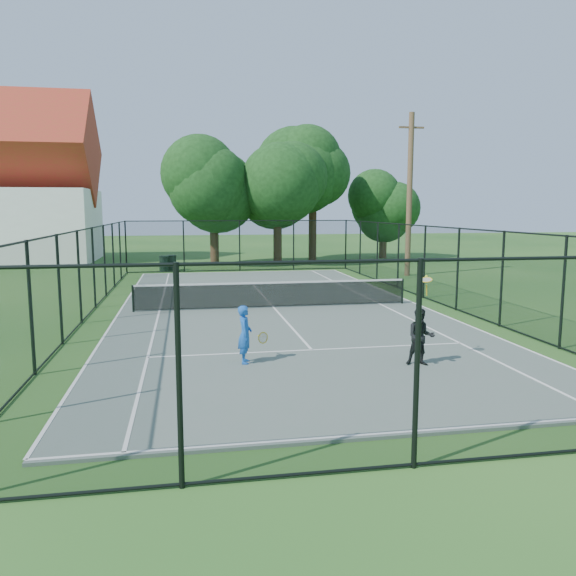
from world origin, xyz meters
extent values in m
plane|color=#1E4C1A|center=(0.00, 0.00, 0.00)|extent=(120.00, 120.00, 0.00)
cube|color=#59695F|center=(0.00, 0.00, 0.03)|extent=(11.00, 24.00, 0.06)
cylinder|color=black|center=(-5.00, 0.00, 0.53)|extent=(0.08, 0.08, 0.95)
cylinder|color=black|center=(5.00, 0.00, 0.53)|extent=(0.08, 0.08, 0.95)
cube|color=black|center=(0.00, 0.00, 0.53)|extent=(10.00, 0.03, 0.88)
cube|color=white|center=(0.00, 0.00, 0.98)|extent=(10.00, 0.05, 0.06)
cylinder|color=#332114|center=(-1.30, 16.63, 1.79)|extent=(0.56, 0.56, 3.57)
sphere|color=black|center=(-1.30, 16.63, 5.18)|extent=(6.45, 6.45, 6.45)
cylinder|color=#332114|center=(2.86, 16.62, 1.58)|extent=(0.56, 0.56, 3.15)
sphere|color=black|center=(2.86, 16.62, 4.56)|extent=(5.65, 5.65, 5.65)
cylinder|color=#332114|center=(5.82, 19.21, 2.06)|extent=(0.56, 0.56, 4.11)
sphere|color=black|center=(5.82, 19.21, 5.75)|extent=(6.53, 6.53, 6.53)
cylinder|color=#332114|center=(11.36, 19.83, 1.29)|extent=(0.56, 0.56, 2.57)
sphere|color=black|center=(11.36, 19.83, 3.69)|extent=(4.49, 4.49, 4.49)
cylinder|color=black|center=(-4.43, 13.63, 0.43)|extent=(0.54, 0.54, 0.87)
cylinder|color=black|center=(-4.43, 13.63, 0.89)|extent=(0.58, 0.58, 0.05)
cylinder|color=black|center=(-3.99, 14.11, 0.44)|extent=(0.54, 0.54, 0.88)
cylinder|color=black|center=(-3.99, 14.11, 0.90)|extent=(0.58, 0.58, 0.05)
cylinder|color=#4C3823|center=(8.88, 9.00, 4.38)|extent=(0.30, 0.30, 8.75)
cube|color=#4C3823|center=(8.88, 9.00, 7.96)|extent=(1.40, 0.10, 0.10)
imported|color=blue|center=(-1.81, -7.29, 0.74)|extent=(0.39, 0.54, 1.37)
torus|color=gold|center=(-1.36, -7.14, 0.61)|extent=(0.27, 0.18, 0.29)
cylinder|color=silver|center=(-1.36, -7.14, 0.61)|extent=(0.23, 0.15, 0.25)
imported|color=black|center=(2.16, -8.21, 0.73)|extent=(0.76, 0.66, 1.33)
torus|color=gold|center=(2.41, -7.86, 2.01)|extent=(0.30, 0.28, 0.14)
cylinder|color=silver|center=(2.41, -7.86, 2.01)|extent=(0.26, 0.24, 0.11)
sphere|color=#CCE526|center=(2.54, -7.58, 2.05)|extent=(0.07, 0.07, 0.07)
camera|label=1|loc=(-3.12, -20.12, 3.66)|focal=35.00mm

